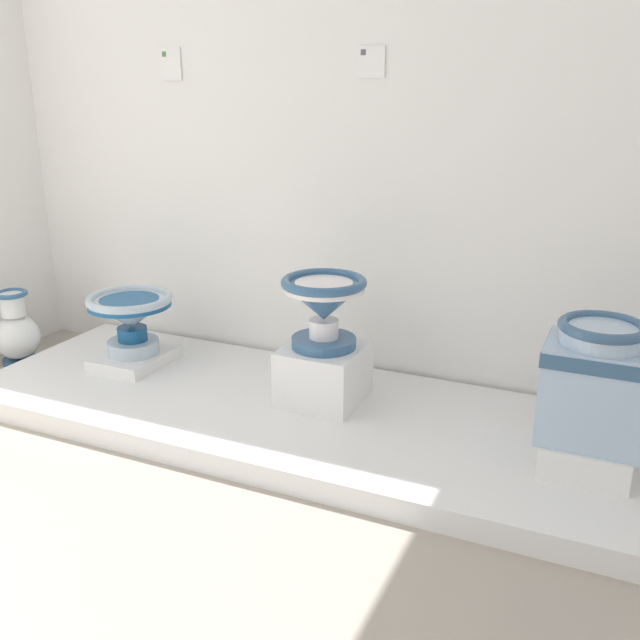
# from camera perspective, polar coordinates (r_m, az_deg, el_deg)

# --- Properties ---
(wall_back) EXTENTS (4.08, 0.06, 3.18)m
(wall_back) POSITION_cam_1_polar(r_m,az_deg,el_deg) (3.26, 4.22, 21.74)
(wall_back) COLOR white
(wall_back) RESTS_ON ground_plane
(display_platform) EXTENTS (3.15, 1.04, 0.09)m
(display_platform) POSITION_cam_1_polar(r_m,az_deg,el_deg) (3.05, -0.20, -7.91)
(display_platform) COLOR white
(display_platform) RESTS_ON ground_plane
(plinth_block_tall_cobalt) EXTENTS (0.30, 0.37, 0.06)m
(plinth_block_tall_cobalt) POSITION_cam_1_polar(r_m,az_deg,el_deg) (3.60, -14.68, -3.00)
(plinth_block_tall_cobalt) COLOR white
(plinth_block_tall_cobalt) RESTS_ON display_platform
(antique_toilet_tall_cobalt) EXTENTS (0.41, 0.41, 0.29)m
(antique_toilet_tall_cobalt) POSITION_cam_1_polar(r_m,az_deg,el_deg) (3.52, -14.99, 0.51)
(antique_toilet_tall_cobalt) COLOR #ADC0D1
(antique_toilet_tall_cobalt) RESTS_ON plinth_block_tall_cobalt
(plinth_block_leftmost) EXTENTS (0.33, 0.34, 0.25)m
(plinth_block_leftmost) POSITION_cam_1_polar(r_m,az_deg,el_deg) (3.06, 0.30, -4.32)
(plinth_block_leftmost) COLOR white
(plinth_block_leftmost) RESTS_ON display_platform
(antique_toilet_leftmost) EXTENTS (0.36, 0.36, 0.30)m
(antique_toilet_leftmost) POSITION_cam_1_polar(r_m,az_deg,el_deg) (2.95, 0.31, 1.50)
(antique_toilet_leftmost) COLOR #345C84
(antique_toilet_leftmost) RESTS_ON plinth_block_leftmost
(plinth_block_slender_white) EXTENTS (0.30, 0.32, 0.11)m
(plinth_block_slender_white) POSITION_cam_1_polar(r_m,az_deg,el_deg) (2.75, 20.63, -9.93)
(plinth_block_slender_white) COLOR white
(plinth_block_slender_white) RESTS_ON display_platform
(antique_toilet_slender_white) EXTENTS (0.36, 0.30, 0.44)m
(antique_toilet_slender_white) POSITION_cam_1_polar(r_m,az_deg,el_deg) (2.63, 21.33, -4.42)
(antique_toilet_slender_white) COLOR #A6C0DB
(antique_toilet_slender_white) RESTS_ON plinth_block_slender_white
(info_placard_first) EXTENTS (0.11, 0.01, 0.15)m
(info_placard_first) POSITION_cam_1_polar(r_m,az_deg,el_deg) (3.71, -11.88, 19.50)
(info_placard_first) COLOR white
(info_placard_second) EXTENTS (0.12, 0.01, 0.13)m
(info_placard_second) POSITION_cam_1_polar(r_m,az_deg,el_deg) (3.22, 4.17, 20.01)
(info_placard_second) COLOR white
(decorative_vase_companion) EXTENTS (0.23, 0.23, 0.39)m
(decorative_vase_companion) POSITION_cam_1_polar(r_m,az_deg,el_deg) (4.02, -23.21, -0.97)
(decorative_vase_companion) COLOR #2F5B88
(decorative_vase_companion) RESTS_ON ground_plane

